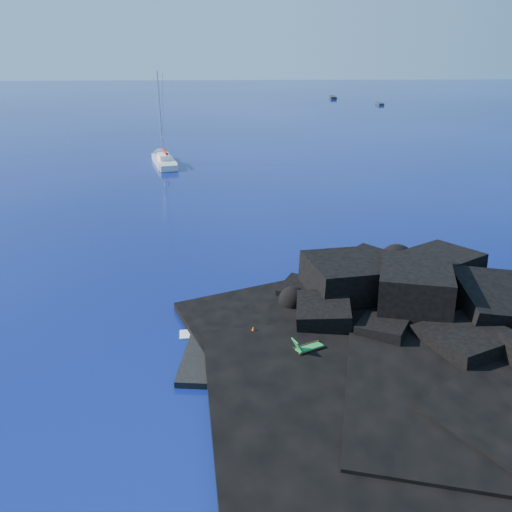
{
  "coord_description": "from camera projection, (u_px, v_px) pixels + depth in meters",
  "views": [
    {
      "loc": [
        3.07,
        -21.64,
        15.38
      ],
      "look_at": [
        4.37,
        9.2,
        2.0
      ],
      "focal_mm": 35.0,
      "sensor_mm": 36.0,
      "label": 1
    }
  ],
  "objects": [
    {
      "name": "ground",
      "position": [
        179.0,
        363.0,
        25.84
      ],
      "size": [
        400.0,
        400.0,
        0.0
      ],
      "primitive_type": "plane",
      "color": "#040A40",
      "rests_on": "ground"
    },
    {
      "name": "beach",
      "position": [
        265.0,
        355.0,
        26.47
      ],
      "size": [
        9.08,
        6.86,
        0.7
      ],
      "primitive_type": "cube",
      "rotation": [
        0.0,
        0.0,
        -0.1
      ],
      "color": "black",
      "rests_on": "ground"
    },
    {
      "name": "sailboat",
      "position": [
        164.0,
        164.0,
        67.22
      ],
      "size": [
        5.41,
        11.61,
        11.94
      ],
      "primitive_type": null,
      "rotation": [
        0.0,
        0.0,
        0.28
      ],
      "color": "silver",
      "rests_on": "ground"
    },
    {
      "name": "towel",
      "position": [
        295.0,
        353.0,
        25.99
      ],
      "size": [
        1.87,
        1.51,
        0.04
      ],
      "primitive_type": "cube",
      "rotation": [
        0.0,
        0.0,
        0.5
      ],
      "color": "white",
      "rests_on": "beach"
    },
    {
      "name": "distant_boat_b",
      "position": [
        380.0,
        105.0,
        129.26
      ],
      "size": [
        1.42,
        4.29,
        0.57
      ],
      "primitive_type": "cube",
      "rotation": [
        0.0,
        0.0,
        -0.02
      ],
      "color": "#27272C",
      "rests_on": "ground"
    },
    {
      "name": "surf_foam",
      "position": [
        269.0,
        313.0,
        30.61
      ],
      "size": [
        10.0,
        8.0,
        0.06
      ],
      "primitive_type": null,
      "color": "white",
      "rests_on": "ground"
    },
    {
      "name": "headland",
      "position": [
        408.0,
        327.0,
        29.09
      ],
      "size": [
        24.0,
        24.0,
        3.6
      ],
      "primitive_type": null,
      "color": "black",
      "rests_on": "ground"
    },
    {
      "name": "sunbather",
      "position": [
        295.0,
        351.0,
        25.93
      ],
      "size": [
        1.64,
        1.18,
        0.26
      ],
      "primitive_type": null,
      "rotation": [
        0.0,
        0.0,
        0.5
      ],
      "color": "tan",
      "rests_on": "towel"
    },
    {
      "name": "deck_chair",
      "position": [
        309.0,
        344.0,
        25.85
      ],
      "size": [
        1.81,
        1.36,
        1.14
      ],
      "primitive_type": null,
      "rotation": [
        0.0,
        0.0,
        0.43
      ],
      "color": "#1B7D36",
      "rests_on": "beach"
    },
    {
      "name": "distant_boat_a",
      "position": [
        333.0,
        99.0,
        142.96
      ],
      "size": [
        1.93,
        5.25,
        0.69
      ],
      "primitive_type": "cube",
      "rotation": [
        0.0,
        0.0,
        -0.06
      ],
      "color": "black",
      "rests_on": "ground"
    },
    {
      "name": "marker_cone",
      "position": [
        253.0,
        331.0,
        27.59
      ],
      "size": [
        0.4,
        0.4,
        0.52
      ],
      "primitive_type": "cone",
      "rotation": [
        0.0,
        0.0,
        -0.19
      ],
      "color": "#FF600D",
      "rests_on": "beach"
    }
  ]
}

